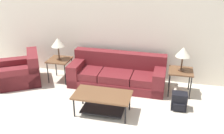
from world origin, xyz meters
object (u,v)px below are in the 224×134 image
couch (117,75)px  table_lamp_left (58,43)px  side_table_right (181,73)px  backpack (179,101)px  armchair (21,73)px  coffee_table (102,99)px  table_lamp_right (183,52)px  side_table_left (60,61)px

couch → table_lamp_left: (-1.54, -0.07, 0.76)m
side_table_right → backpack: bearing=-90.3°
couch → armchair: (-2.49, -0.43, -0.02)m
coffee_table → side_table_right: size_ratio=1.97×
table_lamp_right → armchair: bearing=-174.9°
couch → armchair: couch is taller
side_table_right → backpack: side_table_right is taller
side_table_left → backpack: 3.17m
armchair → side_table_left: bearing=20.9°
armchair → table_lamp_right: size_ratio=2.42×
coffee_table → table_lamp_right: size_ratio=2.07×
table_lamp_left → table_lamp_right: 3.08m
armchair → side_table_left: 1.05m
armchair → side_table_left: (0.95, 0.36, 0.26)m
couch → table_lamp_right: size_ratio=4.20×
couch → coffee_table: 1.33m
armchair → backpack: armchair is taller
table_lamp_right → backpack: table_lamp_right is taller
couch → side_table_left: bearing=-177.4°
table_lamp_left → side_table_right: bearing=0.0°
coffee_table → side_table_right: side_table_right is taller
coffee_table → armchair: bearing=160.0°
armchair → table_lamp_right: table_lamp_right is taller
side_table_left → table_lamp_right: (3.08, 0.00, 0.51)m
table_lamp_left → backpack: (3.07, -0.72, -0.87)m
side_table_right → armchair: bearing=-174.9°
armchair → table_lamp_left: 1.28m
coffee_table → side_table_left: 1.98m
couch → table_lamp_right: 1.72m
armchair → table_lamp_left: table_lamp_left is taller
couch → coffee_table: (-0.03, -1.33, 0.04)m
side_table_left → table_lamp_right: table_lamp_right is taller
side_table_left → table_lamp_left: table_lamp_left is taller
couch → table_lamp_right: (1.54, -0.07, 0.76)m
couch → armchair: 2.52m
coffee_table → backpack: coffee_table is taller
table_lamp_left → couch: bearing=2.6°
side_table_left → side_table_right: (3.08, 0.00, 0.00)m
armchair → side_table_right: size_ratio=2.30×
side_table_right → couch: bearing=177.4°
side_table_left → table_lamp_left: size_ratio=1.05×
side_table_right → backpack: size_ratio=1.57×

